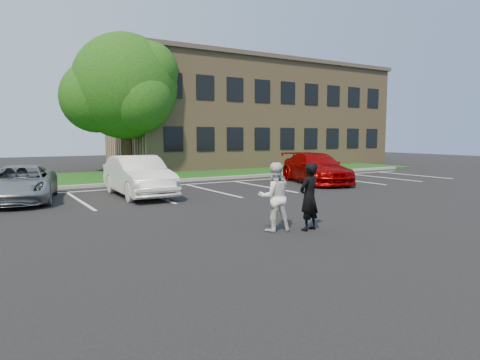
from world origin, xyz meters
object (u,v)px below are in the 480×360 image
office_building (251,115)px  man_black_suit (309,197)px  car_silver_minivan (21,184)px  car_red_compact (316,168)px  car_white_sedan (138,176)px  tree (126,89)px  man_white_shirt (274,197)px

office_building → man_black_suit: office_building is taller
car_silver_minivan → car_red_compact: size_ratio=0.91×
car_silver_minivan → car_white_sedan: bearing=1.5°
tree → man_black_suit: (-1.03, -18.88, -4.48)m
man_black_suit → car_red_compact: (7.53, 8.22, -0.11)m
office_building → tree: bearing=-163.4°
car_silver_minivan → tree: bearing=66.5°
office_building → tree: tree is taller
tree → car_red_compact: (6.50, -10.66, -4.58)m
car_silver_minivan → man_white_shirt: bearing=-47.8°
tree → car_red_compact: 13.30m
man_white_shirt → car_white_sedan: bearing=-66.7°
car_silver_minivan → car_red_compact: car_red_compact is taller
tree → car_silver_minivan: size_ratio=1.82×
office_building → car_white_sedan: 20.42m
tree → man_black_suit: tree is taller
man_white_shirt → car_white_sedan: 8.04m
tree → car_silver_minivan: tree is taller
man_black_suit → tree: bearing=-107.9°
man_white_shirt → car_red_compact: size_ratio=0.33×
tree → car_white_sedan: (-2.75, -10.49, -4.54)m
man_white_shirt → car_silver_minivan: (-5.10, 8.77, -0.21)m
man_black_suit → car_red_compact: man_black_suit is taller
tree → car_white_sedan: size_ratio=1.79×
man_black_suit → car_red_compact: bearing=-147.3°
tree → office_building: bearing=16.6°
tree → man_black_suit: 19.43m
office_building → man_white_shirt: bearing=-121.7°
office_building → tree: (-11.74, -3.49, 1.19)m
tree → man_white_shirt: (-1.83, -18.49, -4.47)m
tree → car_silver_minivan: 12.82m
car_white_sedan → tree: bearing=76.5°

